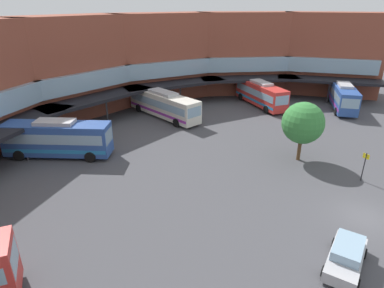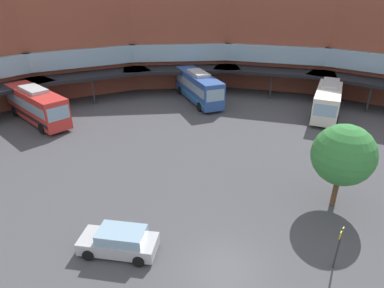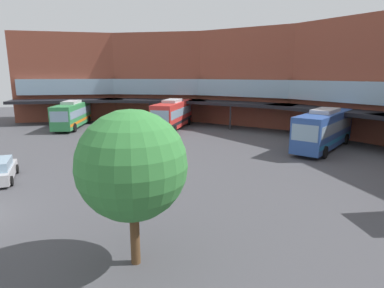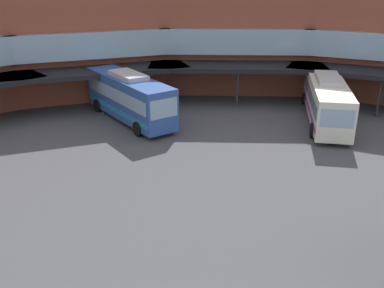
# 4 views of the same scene
# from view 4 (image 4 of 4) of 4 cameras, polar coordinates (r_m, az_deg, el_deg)

# --- Properties ---
(station_building) EXTENTS (82.51, 41.93, 13.12)m
(station_building) POSITION_cam_4_polar(r_m,az_deg,el_deg) (31.20, -1.69, 12.34)
(station_building) COLOR brown
(station_building) RESTS_ON ground
(bus_0) EXTENTS (6.39, 12.63, 3.63)m
(bus_0) POSITION_cam_4_polar(r_m,az_deg,el_deg) (36.87, 17.14, 5.76)
(bus_0) COLOR silver
(bus_0) RESTS_ON ground
(bus_3) EXTENTS (6.97, 10.67, 3.90)m
(bus_3) POSITION_cam_4_polar(r_m,az_deg,el_deg) (35.56, -8.20, 6.16)
(bus_3) COLOR #2D519E
(bus_3) RESTS_ON ground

